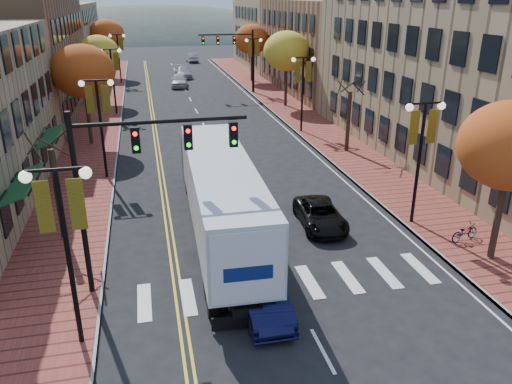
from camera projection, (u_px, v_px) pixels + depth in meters
ground at (303, 314)px, 17.69m from camera, size 200.00×200.00×0.00m
sidewalk_left at (99, 118)px, 45.29m from camera, size 4.00×85.00×0.15m
sidewalk_right at (289, 109)px, 48.97m from camera, size 4.00×85.00×0.15m
building_left_mid at (2, 55)px, 44.82m from camera, size 12.00×24.00×11.00m
building_left_far at (48, 40)px, 67.76m from camera, size 12.00×26.00×9.50m
building_right_near at (499, 44)px, 33.22m from camera, size 15.00×28.00×15.00m
building_right_mid at (346, 46)px, 57.72m from camera, size 15.00×24.00×10.00m
building_right_far at (292, 29)px, 77.48m from camera, size 15.00×20.00×11.00m
tree_left_a at (58, 194)px, 22.27m from camera, size 0.28×0.28×4.20m
tree_left_b at (83, 71)px, 35.60m from camera, size 4.48×4.48×7.21m
tree_left_c at (98, 53)px, 50.25m from camera, size 4.16×4.16×6.69m
tree_left_d at (107, 35)px, 66.37m from camera, size 4.61×4.61×7.42m
tree_right_a at (512, 146)px, 19.49m from camera, size 4.16×4.16×6.69m
tree_right_b at (348, 122)px, 35.03m from camera, size 0.28×0.28×4.20m
tree_right_c at (287, 51)px, 48.35m from camera, size 4.48×4.48×7.21m
tree_right_d at (252, 39)px, 62.92m from camera, size 4.35×4.35×7.00m
lamp_left_a at (64, 225)px, 14.57m from camera, size 1.96×0.36×6.05m
lamp_left_b at (99, 110)px, 29.08m from camera, size 1.96×0.36×6.05m
lamp_left_c at (112, 68)px, 45.40m from camera, size 1.96×0.36×6.05m
lamp_left_d at (118, 49)px, 61.72m from camera, size 1.96×0.36×6.05m
lamp_right_a at (422, 140)px, 23.09m from camera, size 1.96×0.36×6.05m
lamp_right_b at (303, 80)px, 39.40m from camera, size 1.96×0.36×6.05m
lamp_right_c at (254, 55)px, 55.72m from camera, size 1.96×0.36×6.05m
traffic_mast_near at (133, 167)px, 17.47m from camera, size 6.10×0.35×7.00m
traffic_mast_far at (236, 49)px, 55.07m from camera, size 6.10×0.34×7.00m
semi_truck at (218, 188)px, 22.84m from camera, size 3.00×16.00×3.98m
navy_sedan at (262, 294)px, 17.64m from camera, size 1.49×4.26×1.40m
black_suv at (320, 215)px, 24.25m from camera, size 2.23×4.36×1.18m
car_far_white at (179, 80)px, 60.98m from camera, size 2.30×4.80×1.58m
car_far_silver at (184, 72)px, 67.80m from camera, size 2.14×5.09×1.47m
car_far_oncoming at (192, 57)px, 83.59m from camera, size 1.83×4.53×1.46m
bicycle at (465, 232)px, 22.57m from camera, size 1.65×0.94×0.82m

